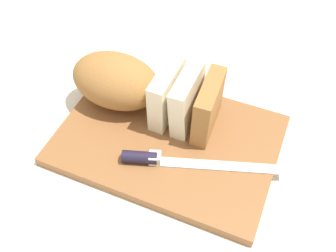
# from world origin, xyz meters

# --- Properties ---
(ground_plane) EXTENTS (3.00, 3.00, 0.00)m
(ground_plane) POSITION_xyz_m (0.00, 0.00, 0.00)
(ground_plane) COLOR silver
(cutting_board) EXTENTS (0.39, 0.27, 0.02)m
(cutting_board) POSITION_xyz_m (0.00, 0.00, 0.01)
(cutting_board) COLOR brown
(cutting_board) RESTS_ON ground_plane
(bread_loaf) EXTENTS (0.28, 0.12, 0.10)m
(bread_loaf) POSITION_xyz_m (-0.08, 0.05, 0.07)
(bread_loaf) COLOR #996633
(bread_loaf) RESTS_ON cutting_board
(bread_knife) EXTENTS (0.27, 0.10, 0.02)m
(bread_knife) POSITION_xyz_m (0.01, -0.05, 0.03)
(bread_knife) COLOR silver
(bread_knife) RESTS_ON cutting_board
(crumb_near_knife) EXTENTS (0.00, 0.00, 0.00)m
(crumb_near_knife) POSITION_xyz_m (-0.04, 0.01, 0.02)
(crumb_near_knife) COLOR #996633
(crumb_near_knife) RESTS_ON cutting_board
(crumb_near_loaf) EXTENTS (0.00, 0.00, 0.00)m
(crumb_near_loaf) POSITION_xyz_m (0.04, 0.03, 0.02)
(crumb_near_loaf) COLOR #996633
(crumb_near_loaf) RESTS_ON cutting_board
(crumb_stray_left) EXTENTS (0.01, 0.01, 0.01)m
(crumb_stray_left) POSITION_xyz_m (-0.01, 0.05, 0.02)
(crumb_stray_left) COLOR #996633
(crumb_stray_left) RESTS_ON cutting_board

